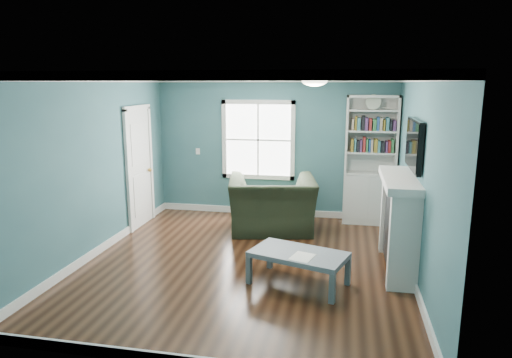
# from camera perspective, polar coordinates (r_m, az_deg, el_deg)

# --- Properties ---
(floor) EXTENTS (5.00, 5.00, 0.00)m
(floor) POSITION_cam_1_polar(r_m,az_deg,el_deg) (6.59, -1.29, -10.43)
(floor) COLOR black
(floor) RESTS_ON ground
(room_walls) EXTENTS (5.00, 5.00, 5.00)m
(room_walls) POSITION_cam_1_polar(r_m,az_deg,el_deg) (6.17, -1.36, 3.29)
(room_walls) COLOR #315C65
(room_walls) RESTS_ON ground
(trim) EXTENTS (4.50, 5.00, 2.60)m
(trim) POSITION_cam_1_polar(r_m,az_deg,el_deg) (6.23, -1.34, 0.16)
(trim) COLOR white
(trim) RESTS_ON ground
(window) EXTENTS (1.40, 0.06, 1.50)m
(window) POSITION_cam_1_polar(r_m,az_deg,el_deg) (8.66, 0.27, 4.90)
(window) COLOR white
(window) RESTS_ON room_walls
(bookshelf) EXTENTS (0.90, 0.35, 2.31)m
(bookshelf) POSITION_cam_1_polar(r_m,az_deg,el_deg) (8.41, 14.00, 0.71)
(bookshelf) COLOR silver
(bookshelf) RESTS_ON ground
(fireplace) EXTENTS (0.44, 1.58, 1.30)m
(fireplace) POSITION_cam_1_polar(r_m,az_deg,el_deg) (6.47, 17.45, -5.44)
(fireplace) COLOR black
(fireplace) RESTS_ON ground
(tv) EXTENTS (0.06, 1.10, 0.65)m
(tv) POSITION_cam_1_polar(r_m,az_deg,el_deg) (6.26, 19.17, 4.10)
(tv) COLOR black
(tv) RESTS_ON fireplace
(door) EXTENTS (0.12, 0.98, 2.17)m
(door) POSITION_cam_1_polar(r_m,az_deg,el_deg) (8.29, -14.36, 1.58)
(door) COLOR silver
(door) RESTS_ON ground
(ceiling_fixture) EXTENTS (0.38, 0.38, 0.15)m
(ceiling_fixture) POSITION_cam_1_polar(r_m,az_deg,el_deg) (6.07, 7.33, 12.23)
(ceiling_fixture) COLOR white
(ceiling_fixture) RESTS_ON room_walls
(light_switch) EXTENTS (0.08, 0.01, 0.12)m
(light_switch) POSITION_cam_1_polar(r_m,az_deg,el_deg) (8.99, -7.28, 3.46)
(light_switch) COLOR white
(light_switch) RESTS_ON room_walls
(recliner) EXTENTS (1.59, 1.19, 1.25)m
(recliner) POSITION_cam_1_polar(r_m,az_deg,el_deg) (7.78, 2.03, -2.08)
(recliner) COLOR black
(recliner) RESTS_ON ground
(coffee_table) EXTENTS (1.31, 0.97, 0.43)m
(coffee_table) POSITION_cam_1_polar(r_m,az_deg,el_deg) (5.83, 5.34, -9.61)
(coffee_table) COLOR #535E63
(coffee_table) RESTS_ON ground
(paper_sheet) EXTENTS (0.33, 0.38, 0.00)m
(paper_sheet) POSITION_cam_1_polar(r_m,az_deg,el_deg) (5.66, 5.81, -9.66)
(paper_sheet) COLOR white
(paper_sheet) RESTS_ON coffee_table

